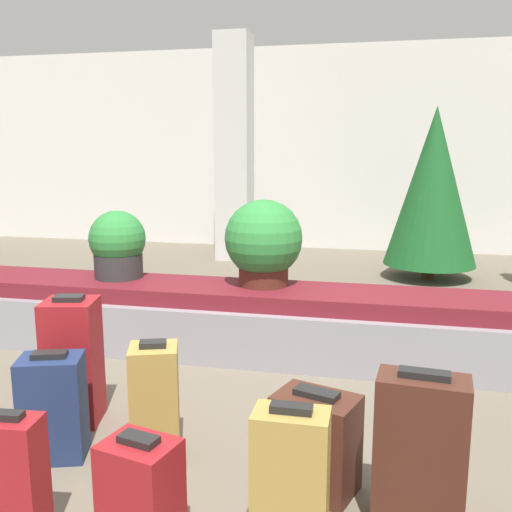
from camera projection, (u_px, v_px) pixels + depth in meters
ground_plane at (199, 442)px, 3.18m from camera, size 18.00×18.00×0.00m
back_wall at (324, 149)px, 9.09m from camera, size 18.00×0.06×3.20m
carousel at (256, 322)px, 4.53m from camera, size 8.54×0.77×0.54m
pillar at (234, 149)px, 8.22m from camera, size 0.48×0.48×3.20m
suitcase_0 at (11, 482)px, 2.31m from camera, size 0.28×0.19×0.59m
suitcase_1 at (53, 407)px, 2.99m from camera, size 0.38×0.32×0.58m
suitcase_2 at (316, 442)px, 2.70m from camera, size 0.44×0.37×0.50m
suitcase_3 at (290, 490)px, 2.18m from camera, size 0.29×0.18×0.68m
suitcase_4 at (141, 496)px, 2.28m from camera, size 0.34×0.29×0.50m
suitcase_5 at (73, 361)px, 3.37m from camera, size 0.35×0.34×0.78m
suitcase_6 at (420, 453)px, 2.41m from camera, size 0.40×0.24×0.71m
suitcase_7 at (155, 402)px, 2.97m from camera, size 0.31×0.30×0.64m
potted_plant_0 at (264, 243)px, 4.49m from camera, size 0.62×0.62×0.68m
potted_plant_1 at (118, 245)px, 4.78m from camera, size 0.47×0.47×0.57m
decorated_tree at (433, 187)px, 7.00m from camera, size 1.13×1.13×2.12m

